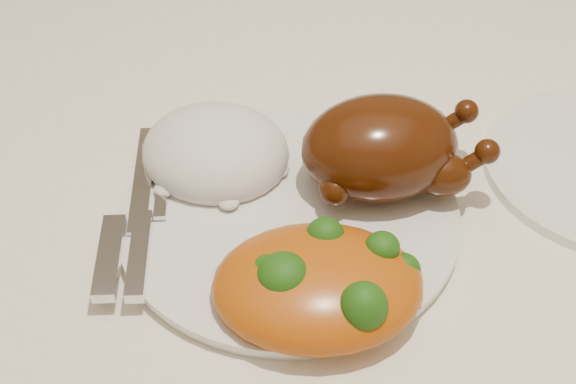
# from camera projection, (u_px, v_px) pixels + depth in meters

# --- Properties ---
(dining_table) EXTENTS (1.60, 0.90, 0.76)m
(dining_table) POSITION_uv_depth(u_px,v_px,m) (222.00, 235.00, 0.76)
(dining_table) COLOR brown
(dining_table) RESTS_ON floor
(tablecloth) EXTENTS (1.73, 1.03, 0.18)m
(tablecloth) POSITION_uv_depth(u_px,v_px,m) (217.00, 178.00, 0.71)
(tablecloth) COLOR white
(tablecloth) RESTS_ON dining_table
(dinner_plate) EXTENTS (0.30, 0.30, 0.01)m
(dinner_plate) POSITION_uv_depth(u_px,v_px,m) (288.00, 216.00, 0.63)
(dinner_plate) COLOR silver
(dinner_plate) RESTS_ON tablecloth
(roast_chicken) EXTENTS (0.16, 0.13, 0.08)m
(roast_chicken) POSITION_uv_depth(u_px,v_px,m) (384.00, 147.00, 0.62)
(roast_chicken) COLOR #441907
(roast_chicken) RESTS_ON dinner_plate
(rice_mound) EXTENTS (0.14, 0.13, 0.06)m
(rice_mound) POSITION_uv_depth(u_px,v_px,m) (216.00, 153.00, 0.66)
(rice_mound) COLOR white
(rice_mound) RESTS_ON dinner_plate
(mac_and_cheese) EXTENTS (0.17, 0.14, 0.06)m
(mac_and_cheese) POSITION_uv_depth(u_px,v_px,m) (324.00, 284.00, 0.55)
(mac_and_cheese) COLOR #BA560B
(mac_and_cheese) RESTS_ON dinner_plate
(cutlery) EXTENTS (0.06, 0.19, 0.01)m
(cutlery) POSITION_uv_depth(u_px,v_px,m) (134.00, 229.00, 0.60)
(cutlery) COLOR silver
(cutlery) RESTS_ON dinner_plate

